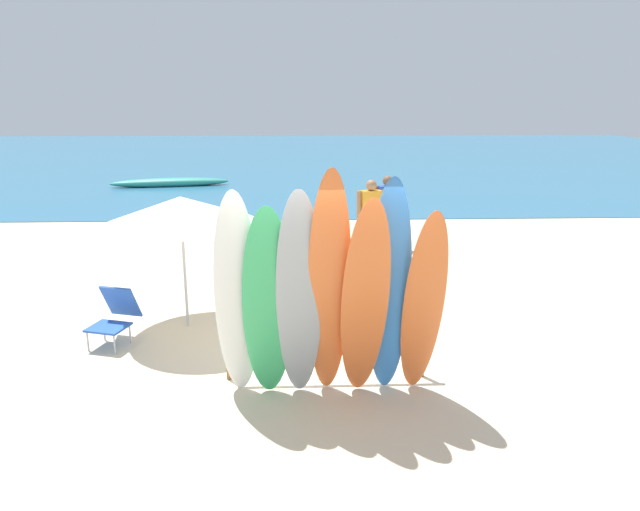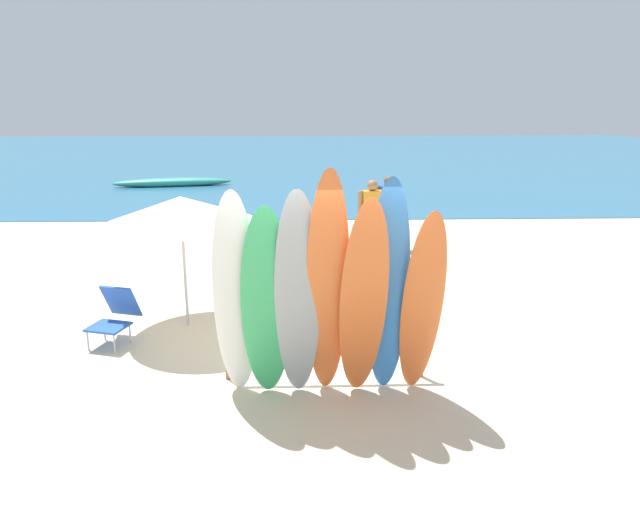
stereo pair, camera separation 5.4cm
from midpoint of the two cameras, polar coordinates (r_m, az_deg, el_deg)
ground at (r=20.88m, az=-1.33°, el=5.80°), size 60.00×60.00×0.00m
ocean_water at (r=36.52m, az=-1.72°, el=9.80°), size 60.00×40.00×0.02m
surfboard_rack at (r=7.18m, az=0.38°, el=-7.93°), size 2.51×0.07×0.73m
surfboard_white_0 at (r=6.51m, az=-8.38°, el=-4.06°), size 0.54×0.59×2.49m
surfboard_green_1 at (r=6.47m, az=-5.37°, el=-4.86°), size 0.61×0.58×2.33m
surfboard_grey_2 at (r=6.38m, az=-2.29°, el=-4.19°), size 0.53×0.64×2.51m
surfboard_orange_3 at (r=6.32m, az=0.67°, el=-3.31°), size 0.48×0.81×2.74m
surfboard_orange_4 at (r=6.36m, az=4.19°, el=-4.60°), size 0.58×0.81×2.45m
surfboard_blue_5 at (r=6.52m, az=6.55°, el=-3.39°), size 0.52×0.61×2.62m
surfboard_orange_6 at (r=6.59m, az=9.89°, el=-4.85°), size 0.52×0.69×2.28m
beachgoer_midbeach at (r=13.47m, az=6.47°, el=4.76°), size 0.64×0.27×1.69m
beachgoer_photographing at (r=9.99m, az=5.16°, el=1.17°), size 0.44×0.60×1.69m
beachgoer_by_water at (r=12.69m, az=4.87°, el=4.19°), size 0.63×0.30×1.70m
beach_chair_red at (r=8.76m, az=-19.62°, el=-5.41°), size 0.69×0.83×0.81m
beach_umbrella at (r=8.73m, az=-13.66°, el=4.35°), size 2.28×2.28×2.00m
distant_boat at (r=24.00m, az=-14.55°, el=6.94°), size 4.65×1.43×0.37m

